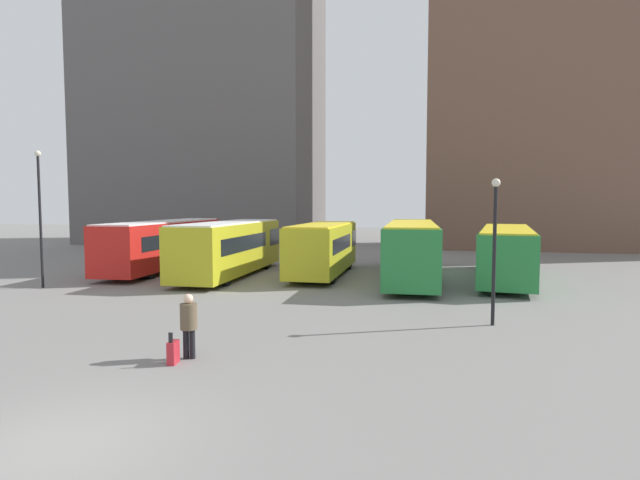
{
  "coord_description": "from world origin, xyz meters",
  "views": [
    {
      "loc": [
        5.89,
        -6.91,
        3.99
      ],
      "look_at": [
        1.26,
        14.43,
        2.44
      ],
      "focal_mm": 28.0,
      "sensor_mm": 36.0,
      "label": 1
    }
  ],
  "objects": [
    {
      "name": "ground_plane",
      "position": [
        0.0,
        0.0,
        0.0
      ],
      "size": [
        160.0,
        160.0,
        0.0
      ],
      "primitive_type": "plane",
      "color": "slate"
    },
    {
      "name": "building_block_left",
      "position": [
        -17.33,
        42.73,
        17.95
      ],
      "size": [
        23.34,
        13.1,
        35.89
      ],
      "color": "#5B5656",
      "rests_on": "ground_plane"
    },
    {
      "name": "building_block_right",
      "position": [
        19.24,
        42.73,
        20.61
      ],
      "size": [
        27.17,
        10.08,
        41.21
      ],
      "color": "brown",
      "rests_on": "ground_plane"
    },
    {
      "name": "bus_0",
      "position": [
        -9.96,
        21.06,
        1.64
      ],
      "size": [
        3.21,
        12.5,
        2.99
      ],
      "rotation": [
        0.0,
        0.0,
        1.63
      ],
      "color": "red",
      "rests_on": "ground_plane"
    },
    {
      "name": "bus_1",
      "position": [
        -4.96,
        19.31,
        1.65
      ],
      "size": [
        2.82,
        10.91,
        3.03
      ],
      "rotation": [
        0.0,
        0.0,
        1.59
      ],
      "color": "gold",
      "rests_on": "ground_plane"
    },
    {
      "name": "bus_2",
      "position": [
        0.12,
        20.59,
        1.58
      ],
      "size": [
        2.55,
        9.23,
        2.92
      ],
      "rotation": [
        0.0,
        0.0,
        1.58
      ],
      "color": "gold",
      "rests_on": "ground_plane"
    },
    {
      "name": "bus_3",
      "position": [
        5.04,
        20.11,
        1.66
      ],
      "size": [
        2.89,
        12.39,
        3.04
      ],
      "rotation": [
        0.0,
        0.0,
        1.6
      ],
      "color": "#237A38",
      "rests_on": "ground_plane"
    },
    {
      "name": "bus_4",
      "position": [
        9.97,
        20.88,
        1.52
      ],
      "size": [
        4.09,
        11.75,
        2.77
      ],
      "rotation": [
        0.0,
        0.0,
        1.43
      ],
      "color": "#237A38",
      "rests_on": "ground_plane"
    },
    {
      "name": "traveler",
      "position": [
        -0.12,
        4.77,
        1.01
      ],
      "size": [
        0.48,
        0.48,
        1.69
      ],
      "rotation": [
        0.0,
        0.0,
        1.69
      ],
      "color": "black",
      "rests_on": "ground_plane"
    },
    {
      "name": "suitcase",
      "position": [
        -0.31,
        4.29,
        0.29
      ],
      "size": [
        0.24,
        0.42,
        0.83
      ],
      "rotation": [
        0.0,
        0.0,
        1.69
      ],
      "color": "#B7232D",
      "rests_on": "ground_plane"
    },
    {
      "name": "lamp_post_0",
      "position": [
        -12.2,
        13.48,
        3.79
      ],
      "size": [
        0.28,
        0.28,
        6.54
      ],
      "color": "black",
      "rests_on": "ground_plane"
    },
    {
      "name": "lamp_post_1",
      "position": [
        8.03,
        10.21,
        2.9
      ],
      "size": [
        0.28,
        0.28,
        4.84
      ],
      "color": "black",
      "rests_on": "ground_plane"
    }
  ]
}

